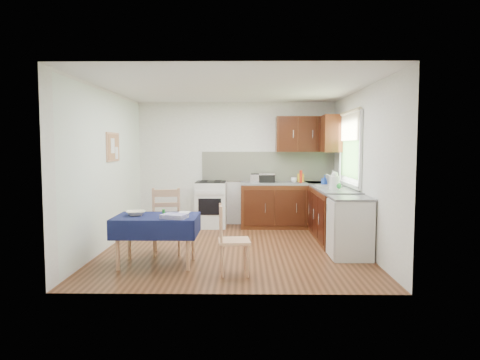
{
  "coord_description": "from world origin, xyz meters",
  "views": [
    {
      "loc": [
        0.19,
        -6.65,
        1.61
      ],
      "look_at": [
        0.1,
        0.2,
        1.07
      ],
      "focal_mm": 32.0,
      "sensor_mm": 36.0,
      "label": 1
    }
  ],
  "objects_px": {
    "dining_table": "(157,223)",
    "kettle": "(335,182)",
    "toaster": "(256,178)",
    "sandwich_press": "(267,178)",
    "dish_rack": "(329,185)",
    "chair_near": "(231,237)",
    "chair_far": "(167,219)"
  },
  "relations": [
    {
      "from": "chair_far",
      "to": "sandwich_press",
      "type": "height_order",
      "value": "sandwich_press"
    },
    {
      "from": "toaster",
      "to": "sandwich_press",
      "type": "height_order",
      "value": "sandwich_press"
    },
    {
      "from": "sandwich_press",
      "to": "chair_far",
      "type": "bearing_deg",
      "value": -150.2
    },
    {
      "from": "toaster",
      "to": "sandwich_press",
      "type": "bearing_deg",
      "value": 9.0
    },
    {
      "from": "dining_table",
      "to": "dish_rack",
      "type": "distance_m",
      "value": 3.28
    },
    {
      "from": "chair_far",
      "to": "chair_near",
      "type": "relative_size",
      "value": 1.14
    },
    {
      "from": "dining_table",
      "to": "chair_far",
      "type": "distance_m",
      "value": 0.57
    },
    {
      "from": "chair_near",
      "to": "kettle",
      "type": "relative_size",
      "value": 2.99
    },
    {
      "from": "dish_rack",
      "to": "sandwich_press",
      "type": "bearing_deg",
      "value": 160.59
    },
    {
      "from": "chair_near",
      "to": "dish_rack",
      "type": "distance_m",
      "value": 2.85
    },
    {
      "from": "kettle",
      "to": "chair_far",
      "type": "bearing_deg",
      "value": -163.83
    },
    {
      "from": "chair_far",
      "to": "dining_table",
      "type": "bearing_deg",
      "value": 78.59
    },
    {
      "from": "chair_near",
      "to": "kettle",
      "type": "distance_m",
      "value": 2.47
    },
    {
      "from": "dining_table",
      "to": "chair_near",
      "type": "bearing_deg",
      "value": -27.61
    },
    {
      "from": "sandwich_press",
      "to": "chair_near",
      "type": "bearing_deg",
      "value": -124.8
    },
    {
      "from": "dining_table",
      "to": "chair_far",
      "type": "relative_size",
      "value": 1.11
    },
    {
      "from": "dining_table",
      "to": "kettle",
      "type": "distance_m",
      "value": 3.03
    },
    {
      "from": "dish_rack",
      "to": "chair_far",
      "type": "bearing_deg",
      "value": -133.98
    },
    {
      "from": "kettle",
      "to": "sandwich_press",
      "type": "bearing_deg",
      "value": 126.98
    },
    {
      "from": "dining_table",
      "to": "toaster",
      "type": "relative_size",
      "value": 4.83
    },
    {
      "from": "chair_near",
      "to": "kettle",
      "type": "xyz_separation_m",
      "value": [
        1.66,
        1.74,
        0.56
      ]
    },
    {
      "from": "toaster",
      "to": "kettle",
      "type": "relative_size",
      "value": 0.78
    },
    {
      "from": "dish_rack",
      "to": "kettle",
      "type": "relative_size",
      "value": 1.54
    },
    {
      "from": "chair_far",
      "to": "toaster",
      "type": "relative_size",
      "value": 4.36
    },
    {
      "from": "dining_table",
      "to": "chair_far",
      "type": "xyz_separation_m",
      "value": [
        0.03,
        0.57,
        -0.03
      ]
    },
    {
      "from": "chair_far",
      "to": "toaster",
      "type": "distance_m",
      "value": 2.57
    },
    {
      "from": "chair_far",
      "to": "kettle",
      "type": "distance_m",
      "value": 2.8
    },
    {
      "from": "dining_table",
      "to": "dish_rack",
      "type": "relative_size",
      "value": 2.47
    },
    {
      "from": "chair_near",
      "to": "kettle",
      "type": "bearing_deg",
      "value": -48.95
    },
    {
      "from": "chair_far",
      "to": "toaster",
      "type": "height_order",
      "value": "toaster"
    },
    {
      "from": "toaster",
      "to": "dish_rack",
      "type": "relative_size",
      "value": 0.51
    },
    {
      "from": "dining_table",
      "to": "toaster",
      "type": "xyz_separation_m",
      "value": [
        1.41,
        2.68,
        0.41
      ]
    }
  ]
}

